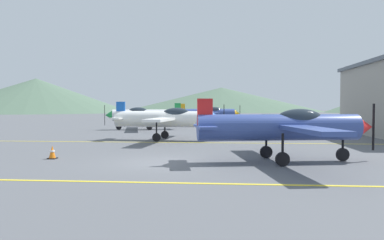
{
  "coord_description": "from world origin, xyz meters",
  "views": [
    {
      "loc": [
        2.51,
        -14.53,
        2.3
      ],
      "look_at": [
        0.16,
        14.0,
        1.2
      ],
      "focal_mm": 33.82,
      "sensor_mm": 36.0,
      "label": 1
    }
  ],
  "objects_px": {
    "airplane_near": "(286,126)",
    "airplane_mid": "(168,118)",
    "car_sedan": "(275,123)",
    "airplane_back": "(210,113)",
    "airplane_far": "(144,115)",
    "traffic_cone_front": "(52,152)"
  },
  "relations": [
    {
      "from": "airplane_far",
      "to": "car_sedan",
      "type": "relative_size",
      "value": 1.88
    },
    {
      "from": "airplane_far",
      "to": "traffic_cone_front",
      "type": "relative_size",
      "value": 14.69
    },
    {
      "from": "airplane_near",
      "to": "traffic_cone_front",
      "type": "relative_size",
      "value": 14.76
    },
    {
      "from": "airplane_mid",
      "to": "traffic_cone_front",
      "type": "xyz_separation_m",
      "value": [
        -3.74,
        -8.98,
        -1.18
      ]
    },
    {
      "from": "airplane_back",
      "to": "car_sedan",
      "type": "bearing_deg",
      "value": -64.66
    },
    {
      "from": "car_sedan",
      "to": "airplane_back",
      "type": "bearing_deg",
      "value": 115.34
    },
    {
      "from": "airplane_far",
      "to": "car_sedan",
      "type": "height_order",
      "value": "airplane_far"
    },
    {
      "from": "car_sedan",
      "to": "traffic_cone_front",
      "type": "relative_size",
      "value": 7.82
    },
    {
      "from": "airplane_near",
      "to": "airplane_far",
      "type": "distance_m",
      "value": 22.47
    },
    {
      "from": "airplane_back",
      "to": "car_sedan",
      "type": "relative_size",
      "value": 1.89
    },
    {
      "from": "airplane_near",
      "to": "traffic_cone_front",
      "type": "height_order",
      "value": "airplane_near"
    },
    {
      "from": "airplane_far",
      "to": "airplane_back",
      "type": "height_order",
      "value": "same"
    },
    {
      "from": "airplane_near",
      "to": "airplane_far",
      "type": "bearing_deg",
      "value": 117.17
    },
    {
      "from": "airplane_near",
      "to": "airplane_far",
      "type": "relative_size",
      "value": 1.01
    },
    {
      "from": "airplane_back",
      "to": "car_sedan",
      "type": "distance_m",
      "value": 14.18
    },
    {
      "from": "airplane_back",
      "to": "traffic_cone_front",
      "type": "height_order",
      "value": "airplane_back"
    },
    {
      "from": "airplane_near",
      "to": "airplane_mid",
      "type": "distance_m",
      "value": 10.98
    },
    {
      "from": "airplane_mid",
      "to": "car_sedan",
      "type": "bearing_deg",
      "value": 41.83
    },
    {
      "from": "car_sedan",
      "to": "airplane_far",
      "type": "bearing_deg",
      "value": 163.46
    },
    {
      "from": "airplane_far",
      "to": "traffic_cone_front",
      "type": "bearing_deg",
      "value": -89.21
    },
    {
      "from": "car_sedan",
      "to": "traffic_cone_front",
      "type": "height_order",
      "value": "car_sedan"
    },
    {
      "from": "airplane_near",
      "to": "car_sedan",
      "type": "xyz_separation_m",
      "value": [
        1.96,
        16.37,
        -0.62
      ]
    }
  ]
}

